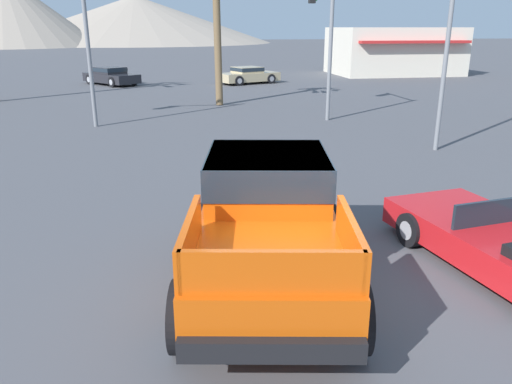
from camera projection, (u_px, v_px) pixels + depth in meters
ground_plane at (297, 305)px, 7.03m from camera, size 320.00×320.00×0.00m
orange_pickup_truck at (268, 217)px, 7.31m from camera, size 2.93×4.93×1.89m
red_convertible_car at (512, 250)px, 7.80m from camera, size 2.46×4.69×1.06m
parked_car_dark at (111, 76)px, 33.78m from camera, size 4.10×4.51×1.16m
parked_car_tan at (248, 75)px, 34.51m from camera, size 4.55×3.29×1.13m
traffic_light_main at (323, 17)px, 20.93m from camera, size 0.38×3.44×5.94m
traffic_light_crosswalk at (48, 14)px, 18.15m from camera, size 3.56×0.38×6.04m
storefront_building at (393, 51)px, 41.25m from camera, size 9.76×7.54×3.72m
distant_mountain_range at (26, 18)px, 115.26m from camera, size 108.01×75.04×14.10m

